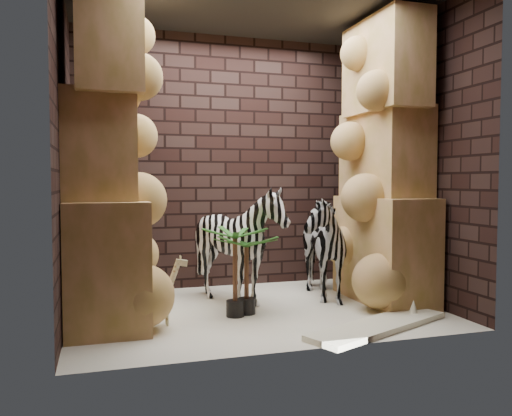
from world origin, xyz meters
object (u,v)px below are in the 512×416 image
object	(u,v)px
zebra_right	(314,237)
palm_front	(247,275)
giraffe_toy	(158,291)
surfboard	(379,326)
palm_back	(235,271)
zebra_left	(239,251)

from	to	relation	value
zebra_right	palm_front	xyz separation A→B (m)	(-0.91, -0.47, -0.28)
giraffe_toy	surfboard	size ratio (longest dim) A/B	0.41
zebra_right	giraffe_toy	distance (m)	1.91
zebra_right	palm_back	size ratio (longest dim) A/B	1.54
giraffe_toy	palm_front	size ratio (longest dim) A/B	0.83
zebra_left	surfboard	distance (m)	1.60
zebra_left	palm_back	distance (m)	0.49
zebra_left	palm_front	distance (m)	0.43
zebra_left	palm_front	xyz separation A→B (m)	(-0.03, -0.39, -0.17)
zebra_right	surfboard	bearing A→B (deg)	-82.17
palm_front	palm_back	distance (m)	0.15
palm_back	zebra_left	bearing A→B (deg)	70.43
zebra_right	zebra_left	distance (m)	0.88
giraffe_toy	surfboard	world-z (taller)	giraffe_toy
palm_front	zebra_right	bearing A→B (deg)	27.62
palm_back	palm_front	bearing A→B (deg)	25.69
zebra_right	zebra_left	world-z (taller)	zebra_right
giraffe_toy	palm_front	bearing A→B (deg)	9.13
zebra_right	zebra_left	size ratio (longest dim) A/B	1.08
palm_front	palm_back	size ratio (longest dim) A/B	0.89
zebra_left	palm_back	bearing A→B (deg)	-93.02
palm_back	surfboard	xyz separation A→B (m)	(1.08, -0.75, -0.40)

